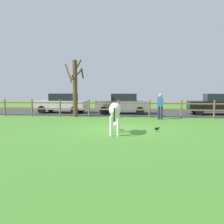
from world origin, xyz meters
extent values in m
plane|color=#47842D|center=(0.00, 0.00, 0.00)|extent=(60.00, 60.00, 0.00)
cube|color=#38383D|center=(0.00, 9.30, 0.03)|extent=(28.00, 7.40, 0.05)
cylinder|color=brown|center=(-8.91, 5.00, 0.61)|extent=(0.11, 0.11, 1.21)
cylinder|color=brown|center=(-6.83, 5.00, 0.61)|extent=(0.11, 0.11, 1.21)
cylinder|color=brown|center=(-4.74, 5.00, 0.61)|extent=(0.11, 0.11, 1.21)
cylinder|color=brown|center=(-2.65, 5.00, 0.61)|extent=(0.11, 0.11, 1.21)
cylinder|color=brown|center=(-0.56, 5.00, 0.61)|extent=(0.11, 0.11, 1.21)
cylinder|color=brown|center=(1.52, 5.00, 0.61)|extent=(0.11, 0.11, 1.21)
cylinder|color=brown|center=(3.61, 5.00, 0.61)|extent=(0.11, 0.11, 1.21)
cylinder|color=brown|center=(5.70, 5.00, 0.61)|extent=(0.11, 0.11, 1.21)
cube|color=brown|center=(-0.56, 5.00, 0.54)|extent=(20.87, 0.06, 0.09)
cube|color=brown|center=(-0.56, 5.00, 0.97)|extent=(20.87, 0.06, 0.09)
cylinder|color=#513A23|center=(-3.64, 5.04, 1.97)|extent=(0.32, 0.32, 3.94)
cylinder|color=#513A23|center=(-4.00, 4.72, 3.03)|extent=(0.78, 0.87, 1.33)
cylinder|color=#513A23|center=(-3.64, 5.40, 3.38)|extent=(0.81, 0.11, 1.29)
cylinder|color=#513A23|center=(-3.13, 5.11, 3.04)|extent=(0.26, 1.09, 0.68)
cylinder|color=#513A23|center=(-3.63, 5.45, 2.95)|extent=(0.90, 0.12, 0.85)
ellipsoid|color=white|center=(-0.11, -1.42, 1.03)|extent=(0.57, 1.27, 0.56)
cylinder|color=white|center=(-0.28, -1.03, 0.39)|extent=(0.11, 0.11, 0.78)
cylinder|color=white|center=(0.00, -1.01, 0.39)|extent=(0.11, 0.11, 0.78)
cylinder|color=white|center=(-0.22, -1.83, 0.39)|extent=(0.11, 0.11, 0.78)
cylinder|color=white|center=(0.06, -1.80, 0.39)|extent=(0.11, 0.11, 0.78)
cylinder|color=white|center=(-0.15, -0.89, 0.84)|extent=(0.28, 0.60, 0.51)
ellipsoid|color=white|center=(-0.18, -0.47, 0.28)|extent=(0.23, 0.45, 0.24)
cube|color=black|center=(-0.13, -1.17, 1.35)|extent=(0.08, 0.56, 0.12)
cylinder|color=black|center=(-0.06, -2.08, 0.88)|extent=(0.06, 0.19, 0.54)
cylinder|color=black|center=(1.65, -0.49, 0.03)|extent=(0.01, 0.01, 0.06)
cylinder|color=black|center=(1.65, -0.53, 0.03)|extent=(0.01, 0.01, 0.06)
ellipsoid|color=black|center=(1.65, -0.51, 0.12)|extent=(0.18, 0.10, 0.12)
sphere|color=black|center=(1.74, -0.51, 0.17)|extent=(0.07, 0.07, 0.07)
cube|color=slate|center=(-0.48, 7.15, 0.70)|extent=(4.01, 1.73, 0.70)
cube|color=black|center=(-0.33, 7.15, 1.33)|extent=(1.91, 1.58, 0.56)
cylinder|color=black|center=(-1.82, 6.29, 0.35)|extent=(0.60, 0.18, 0.60)
cylinder|color=black|center=(-1.84, 7.99, 0.35)|extent=(0.60, 0.18, 0.60)
cylinder|color=black|center=(0.88, 6.31, 0.35)|extent=(0.60, 0.18, 0.60)
cylinder|color=black|center=(0.86, 8.01, 0.35)|extent=(0.60, 0.18, 0.60)
cube|color=black|center=(6.51, 7.29, 0.70)|extent=(4.06, 1.84, 0.70)
cube|color=black|center=(6.66, 7.29, 1.33)|extent=(1.95, 1.63, 0.56)
cylinder|color=black|center=(5.13, 6.49, 0.35)|extent=(0.61, 0.20, 0.60)
cylinder|color=black|center=(5.19, 8.19, 0.35)|extent=(0.61, 0.20, 0.60)
cube|color=#B7BABF|center=(-5.40, 7.28, 0.70)|extent=(4.07, 1.88, 0.70)
cube|color=black|center=(-5.25, 7.28, 1.33)|extent=(1.97, 1.65, 0.56)
cylinder|color=black|center=(-6.78, 6.50, 0.35)|extent=(0.61, 0.21, 0.60)
cylinder|color=black|center=(-6.71, 8.20, 0.35)|extent=(0.61, 0.21, 0.60)
cylinder|color=black|center=(-4.09, 6.37, 0.35)|extent=(0.61, 0.21, 0.60)
cylinder|color=black|center=(-4.01, 8.07, 0.35)|extent=(0.61, 0.21, 0.60)
cylinder|color=#232847|center=(2.08, 4.13, 0.41)|extent=(0.14, 0.14, 0.82)
cylinder|color=#232847|center=(2.26, 4.11, 0.41)|extent=(0.14, 0.14, 0.82)
cube|color=#2D569E|center=(2.17, 4.12, 1.11)|extent=(0.39, 0.27, 0.58)
sphere|color=tan|center=(2.17, 4.12, 1.53)|extent=(0.22, 0.22, 0.22)
camera|label=1|loc=(0.96, -10.89, 1.76)|focal=37.45mm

